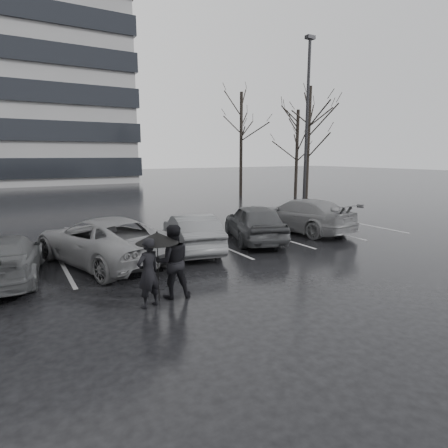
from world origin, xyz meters
name	(u,v)px	position (x,y,z in m)	size (l,w,h in m)	color
ground	(239,262)	(0.00, 0.00, 0.00)	(160.00, 160.00, 0.00)	black
car_main	(254,222)	(2.21, 2.32, 0.76)	(1.79, 4.44, 1.51)	black
car_west_a	(192,233)	(-0.68, 2.10, 0.67)	(1.43, 4.09, 1.35)	#303133
car_west_b	(102,240)	(-3.80, 2.20, 0.74)	(2.47, 5.35, 1.49)	#4E4E51
car_west_c	(4,258)	(-6.54, 1.73, 0.64)	(1.78, 4.38, 1.27)	black
car_east	(301,215)	(5.12, 2.79, 0.75)	(2.10, 5.16, 1.50)	#4E4E51
pedestrian_left	(148,273)	(-3.72, -2.03, 0.81)	(0.59, 0.39, 1.62)	black
pedestrian_right	(172,261)	(-3.01, -1.73, 0.90)	(0.88, 0.68, 1.80)	black
umbrella	(157,238)	(-3.40, -1.81, 1.55)	(1.00, 1.00, 1.70)	black
lamp_post	(306,134)	(9.60, 7.57, 4.67)	(0.56, 0.56, 10.19)	gray
stall_stripes	(184,249)	(-0.80, 2.50, 0.00)	(19.72, 5.00, 0.00)	#959597
tree_east	(308,147)	(12.00, 10.00, 4.00)	(0.26, 0.26, 8.00)	black
tree_ne	(297,154)	(14.50, 14.00, 3.50)	(0.26, 0.26, 7.00)	black
tree_north	(241,145)	(11.00, 17.00, 4.25)	(0.26, 0.26, 8.50)	black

